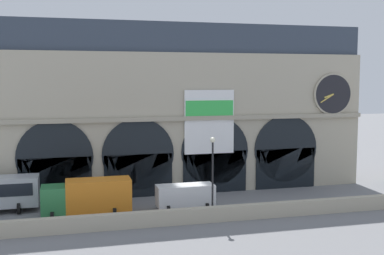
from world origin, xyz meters
TOP-DOWN VIEW (x-y plane):
  - ground_plane at (0.00, 0.00)m, footprint 200.00×200.00m
  - quay_parapet_wall at (0.00, -4.83)m, footprint 90.00×0.70m
  - station_building at (0.03, 7.82)m, footprint 41.19×6.06m
  - box_truck_midwest at (-9.09, -0.43)m, footprint 7.50×2.91m
  - van_center at (-0.50, -0.44)m, footprint 5.20×2.48m
  - street_lamp_quayside at (0.98, -4.03)m, footprint 0.44×0.44m

SIDE VIEW (x-z plane):
  - ground_plane at x=0.00m, z-range 0.00..0.00m
  - quay_parapet_wall at x=0.00m, z-range 0.00..1.25m
  - van_center at x=-0.50m, z-range 0.15..2.35m
  - box_truck_midwest at x=-9.09m, z-range 0.14..3.26m
  - street_lamp_quayside at x=0.98m, z-range 0.96..7.86m
  - station_building at x=0.03m, z-range -0.22..17.18m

